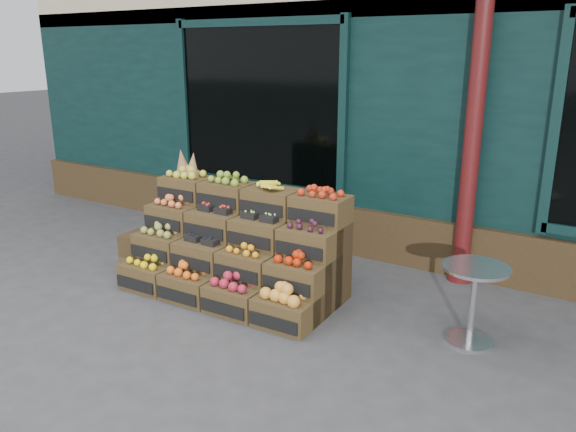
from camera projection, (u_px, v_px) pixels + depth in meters
The scene contains 6 objects.
ground at pixel (266, 325), 5.19m from camera, with size 60.00×60.00×0.00m, color #39393B.
shop_facade at pixel (452, 53), 8.64m from camera, with size 12.00×6.24×4.80m.
crate_display at pixel (237, 251), 5.85m from camera, with size 2.27×1.16×1.40m.
spare_crates at pixel (145, 255), 6.28m from camera, with size 0.51×0.37×0.48m.
bistro_table at pixel (474, 295), 4.77m from camera, with size 0.57×0.57×0.71m.
shopkeeper at pixel (265, 161), 7.97m from camera, with size 0.67×0.44×1.85m, color #13451D.
Camera 1 is at (2.69, -3.84, 2.45)m, focal length 35.00 mm.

